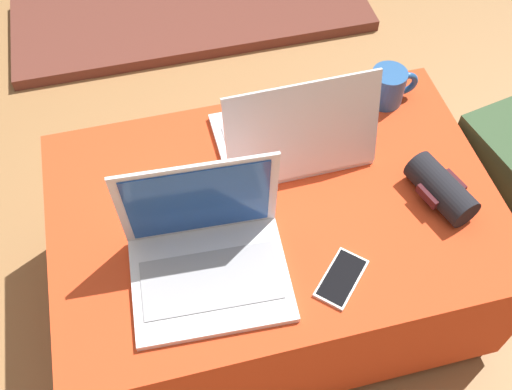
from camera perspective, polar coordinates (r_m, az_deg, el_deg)
ground_plane at (r=1.73m, az=1.48°, el=-8.84°), size 14.00×14.00×0.00m
ottoman at (r=1.55m, az=1.64°, el=-5.31°), size 1.03×0.69×0.42m
laptop_near at (r=1.24m, az=-4.74°, el=-5.48°), size 0.34×0.27×0.26m
laptop_far at (r=1.43m, az=3.57°, el=5.64°), size 0.36×0.25×0.26m
cell_phone at (r=1.28m, az=8.14°, el=-7.85°), size 0.14×0.14×0.01m
backpack at (r=1.77m, az=22.87°, el=-0.54°), size 0.30×0.37×0.51m
wrist_brace at (r=1.41m, az=17.22°, el=0.57°), size 0.12×0.19×0.08m
coffee_mug at (r=1.59m, az=12.53°, el=10.06°), size 0.13×0.09×0.10m
fireplace_hearth at (r=2.51m, az=-6.12°, el=16.73°), size 1.40×0.50×0.04m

